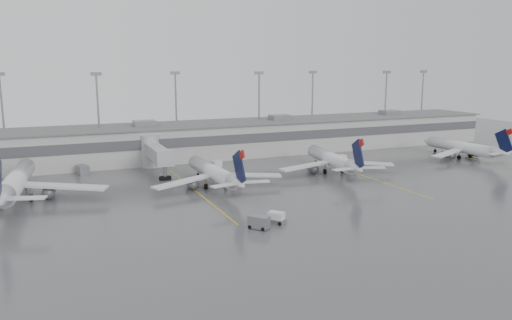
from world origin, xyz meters
name	(u,v)px	position (x,y,z in m)	size (l,w,h in m)	color
ground	(359,218)	(0.00, 0.00, 0.00)	(260.00, 260.00, 0.00)	#4F4F52
terminal	(226,138)	(-0.01, 57.98, 4.17)	(152.00, 17.00, 9.45)	#A8A8A3
light_masts	(218,105)	(0.00, 63.75, 12.03)	(142.40, 8.00, 20.60)	gray
jet_bridge_right	(154,153)	(-20.50, 45.72, 3.87)	(4.00, 17.20, 7.00)	#939597
stand_markings	(286,183)	(0.00, 24.00, 0.01)	(105.25, 40.00, 0.01)	#DFBA0D
jet_far_left	(15,182)	(-46.62, 29.87, 3.31)	(29.24, 32.92, 10.65)	silver
jet_mid_left	(215,173)	(-13.50, 26.26, 2.79)	(24.76, 27.77, 8.98)	silver
jet_mid_right	(333,160)	(13.19, 28.69, 2.83)	(24.80, 27.99, 9.09)	silver
jet_far_right	(464,147)	(51.05, 30.59, 2.70)	(23.98, 26.88, 8.70)	silver
baggage_tug	(276,219)	(-12.22, 2.74, 0.64)	(2.82, 2.97, 1.65)	silver
baggage_cart	(259,222)	(-15.42, 1.54, 0.94)	(3.02, 3.20, 1.81)	slate
gse_uld_b	(216,164)	(-7.35, 43.55, 0.77)	(2.18, 1.45, 1.54)	silver
gse_uld_c	(341,159)	(21.11, 37.94, 0.84)	(2.37, 1.58, 1.68)	silver
gse_loader	(82,170)	(-35.02, 47.35, 0.97)	(1.94, 3.10, 1.94)	slate
cone_b	(206,182)	(-14.02, 29.74, 0.37)	(0.46, 0.46, 0.74)	orange
cone_c	(317,167)	(12.65, 34.06, 0.33)	(0.41, 0.41, 0.66)	orange
cone_d	(437,155)	(47.25, 35.29, 0.37)	(0.46, 0.46, 0.73)	orange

